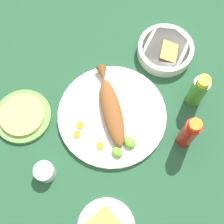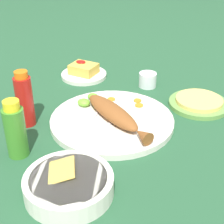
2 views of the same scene
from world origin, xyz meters
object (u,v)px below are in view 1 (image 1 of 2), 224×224
Objects in this scene: guacamole_bowl at (165,50)px; hot_sauce_bottle_red at (189,133)px; hot_sauce_bottle_green at (198,91)px; fork_far at (140,108)px; salt_cup at (45,172)px; tortilla_plate at (23,116)px; fried_fish at (111,108)px; fork_near at (133,97)px; main_plate at (112,115)px.

hot_sauce_bottle_red is at bearing -34.37° from guacamole_bowl.
guacamole_bowl is (-0.27, 0.19, -0.05)m from hot_sauce_bottle_red.
hot_sauce_bottle_green is 0.78× the size of guacamole_bowl.
guacamole_bowl is (-0.10, 0.22, 0.01)m from fork_far.
salt_cup is 0.21m from tortilla_plate.
fork_far is 0.20m from hot_sauce_bottle_green.
salt_cup reaches higher than tortilla_plate.
fried_fish is at bearing -122.90° from hot_sauce_bottle_green.
salt_cup is at bearing -57.36° from fried_fish.
guacamole_bowl is at bearing 26.17° from fork_near.
hot_sauce_bottle_red is at bearing 61.97° from salt_cup.
fork_near reaches higher than tortilla_plate.
salt_cup reaches higher than fork_near.
fried_fish is 0.29m from salt_cup.
tortilla_plate is at bearing 163.99° from salt_cup.
hot_sauce_bottle_green is 0.55m from salt_cup.
salt_cup is (-0.04, -0.36, 0.00)m from fork_far.
hot_sauce_bottle_red is (0.22, 0.02, 0.06)m from fork_near.
main_plate is 1.84× the size of guacamole_bowl.
guacamole_bowl reaches higher than fork_near.
tortilla_plate is at bearing 137.81° from fork_far.
main_plate is 0.09m from fork_near.
fork_far is 0.19m from hot_sauce_bottle_red.
guacamole_bowl is at bearing 99.99° from main_plate.
hot_sauce_bottle_green is (-0.08, 0.13, -0.01)m from hot_sauce_bottle_red.
fried_fish is 1.79× the size of hot_sauce_bottle_green.
salt_cup is at bearing -84.26° from guacamole_bowl.
hot_sauce_bottle_green reaches higher than main_plate.
fork_far is 1.20× the size of hot_sauce_bottle_green.
tortilla_plate is at bearing -131.26° from main_plate.
hot_sauce_bottle_red is 1.08× the size of hot_sauce_bottle_green.
fork_far is 0.39m from tortilla_plate.
main_plate is 0.29m from hot_sauce_bottle_green.
fried_fish is (-0.01, 0.01, 0.03)m from main_plate.
tortilla_plate is at bearing -125.72° from hot_sauce_bottle_green.
fork_near is 1.11× the size of hot_sauce_bottle_red.
salt_cup is at bearing -88.90° from main_plate.
salt_cup is at bearing -167.56° from fork_near.
fork_near is at bearing -132.64° from hot_sauce_bottle_green.
hot_sauce_bottle_red is 2.67× the size of salt_cup.
salt_cup is (0.01, -0.28, 0.01)m from main_plate.
fork_near is at bearing 90.71° from salt_cup.
guacamole_bowl reaches higher than tortilla_plate.
fork_near is 0.97× the size of tortilla_plate.
hot_sauce_bottle_green is 0.58m from tortilla_plate.
hot_sauce_bottle_green reaches higher than tortilla_plate.
hot_sauce_bottle_green is (0.14, 0.24, 0.06)m from main_plate.
fried_fish is at bearing 137.98° from fork_far.
hot_sauce_bottle_green reaches higher than guacamole_bowl.
salt_cup is 0.59m from guacamole_bowl.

